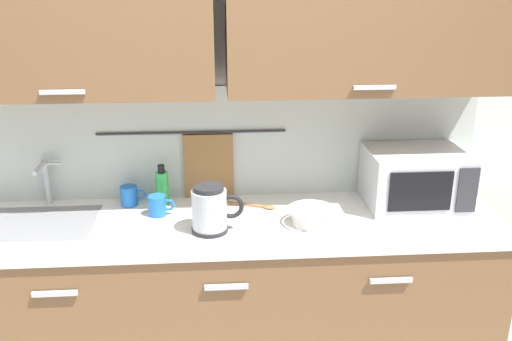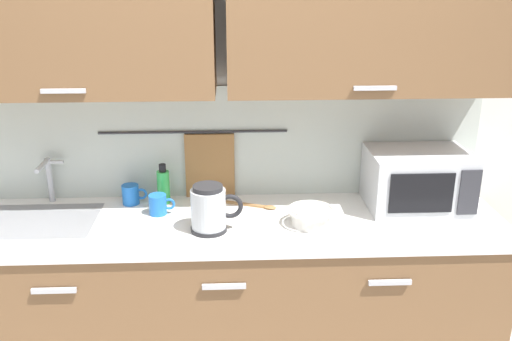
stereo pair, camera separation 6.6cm
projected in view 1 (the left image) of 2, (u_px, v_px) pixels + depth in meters
The scene contains 10 objects.
counter_unit at pixel (224, 304), 2.70m from camera, with size 2.53×0.64×0.90m.
back_wall_assembly at pixel (220, 73), 2.56m from camera, with size 3.70×0.41×2.50m.
sink_faucet at pixel (45, 177), 2.66m from camera, with size 0.09×0.17×0.22m.
microwave at pixel (415, 178), 2.67m from camera, with size 0.46×0.35×0.27m.
electric_kettle at pixel (210, 209), 2.40m from camera, with size 0.23×0.16×0.21m.
dish_soap_bottle at pixel (162, 187), 2.69m from camera, with size 0.06×0.06×0.20m.
mug_near_sink at pixel (130, 196), 2.69m from camera, with size 0.12×0.08×0.09m.
mixing_bowl at pixel (311, 215), 2.49m from camera, with size 0.21×0.21×0.08m.
mug_by_kettle at pixel (158, 206), 2.58m from camera, with size 0.12×0.08×0.09m.
wooden_spoon at pixel (255, 206), 2.68m from camera, with size 0.27×0.13×0.01m.
Camera 1 is at (-0.03, -2.03, 1.97)m, focal length 39.68 mm.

